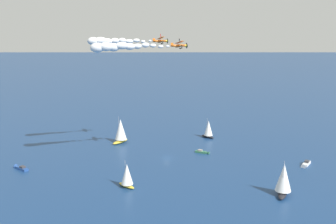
% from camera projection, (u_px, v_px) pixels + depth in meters
% --- Properties ---
extents(ground_plane, '(2000.00, 2000.00, 0.00)m').
position_uv_depth(ground_plane, '(167.00, 158.00, 171.56)').
color(ground_plane, navy).
extents(motorboat_near_centre, '(2.59, 8.06, 2.30)m').
position_uv_depth(motorboat_near_centre, '(306.00, 164.00, 161.59)').
color(motorboat_near_centre, white).
rests_on(motorboat_near_centre, ground_plane).
extents(sailboat_far_port, '(6.30, 10.83, 13.70)m').
position_uv_depth(sailboat_far_port, '(121.00, 131.00, 193.56)').
color(sailboat_far_port, gold).
rests_on(sailboat_far_port, ground_plane).
extents(sailboat_far_stbd, '(6.75, 10.30, 12.79)m').
position_uv_depth(sailboat_far_stbd, '(284.00, 179.00, 131.50)').
color(sailboat_far_stbd, black).
rests_on(sailboat_far_stbd, ground_plane).
extents(motorboat_inshore, '(6.94, 3.16, 1.95)m').
position_uv_depth(motorboat_inshore, '(203.00, 152.00, 177.98)').
color(motorboat_inshore, '#33704C').
rests_on(motorboat_inshore, ground_plane).
extents(motorboat_offshore, '(7.75, 2.16, 2.24)m').
position_uv_depth(motorboat_offshore, '(21.00, 168.00, 157.27)').
color(motorboat_offshore, '#23478C').
rests_on(motorboat_offshore, ground_plane).
extents(sailboat_trailing, '(8.36, 5.03, 10.49)m').
position_uv_depth(sailboat_trailing, '(208.00, 129.00, 202.72)').
color(sailboat_trailing, black).
rests_on(sailboat_trailing, ground_plane).
extents(sailboat_ahead, '(7.89, 4.53, 10.02)m').
position_uv_depth(sailboat_ahead, '(127.00, 175.00, 138.43)').
color(sailboat_ahead, gold).
rests_on(sailboat_ahead, ground_plane).
extents(biplane_lead, '(6.93, 6.98, 3.67)m').
position_uv_depth(biplane_lead, '(161.00, 41.00, 169.36)').
color(biplane_lead, orange).
extents(wingwalker_lead, '(0.82, 0.57, 1.79)m').
position_uv_depth(wingwalker_lead, '(161.00, 36.00, 169.24)').
color(wingwalker_lead, red).
extents(smoke_trail_lead, '(17.25, 24.85, 3.84)m').
position_uv_depth(smoke_trail_lead, '(107.00, 41.00, 161.84)').
color(smoke_trail_lead, white).
extents(biplane_wingman, '(6.93, 6.98, 3.67)m').
position_uv_depth(biplane_wingman, '(180.00, 45.00, 153.60)').
color(biplane_wingman, orange).
extents(wingwalker_wingman, '(1.31, 0.88, 1.53)m').
position_uv_depth(wingwalker_wingman, '(179.00, 40.00, 153.49)').
color(wingwalker_wingman, black).
extents(smoke_trail_wingman, '(19.39, 27.91, 4.49)m').
position_uv_depth(smoke_trail_wingman, '(115.00, 47.00, 145.25)').
color(smoke_trail_wingman, white).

